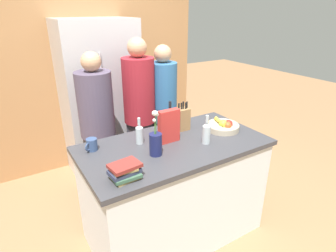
% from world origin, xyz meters
% --- Properties ---
extents(ground_plane, '(14.00, 14.00, 0.00)m').
position_xyz_m(ground_plane, '(0.00, 0.00, 0.00)').
color(ground_plane, '#936B47').
extents(kitchen_island, '(1.55, 0.82, 0.93)m').
position_xyz_m(kitchen_island, '(0.00, 0.00, 0.47)').
color(kitchen_island, silver).
rests_on(kitchen_island, ground_plane).
extents(back_wall_wood, '(2.75, 0.12, 2.60)m').
position_xyz_m(back_wall_wood, '(0.00, 1.83, 1.30)').
color(back_wall_wood, '#AD7A4C').
rests_on(back_wall_wood, ground_plane).
extents(refrigerator, '(0.86, 0.62, 1.86)m').
position_xyz_m(refrigerator, '(-0.12, 1.47, 0.93)').
color(refrigerator, '#B7B7BC').
rests_on(refrigerator, ground_plane).
extents(fruit_bowl, '(0.30, 0.30, 0.10)m').
position_xyz_m(fruit_bowl, '(0.53, 0.00, 0.97)').
color(fruit_bowl, tan).
rests_on(fruit_bowl, kitchen_island).
extents(knife_block, '(0.11, 0.09, 0.27)m').
position_xyz_m(knife_block, '(0.22, 0.21, 1.04)').
color(knife_block, olive).
rests_on(knife_block, kitchen_island).
extents(flower_vase, '(0.10, 0.10, 0.36)m').
position_xyz_m(flower_vase, '(-0.22, -0.08, 1.04)').
color(flower_vase, '#191E4C').
rests_on(flower_vase, kitchen_island).
extents(cereal_box, '(0.18, 0.06, 0.28)m').
position_xyz_m(cereal_box, '(-0.02, 0.06, 1.07)').
color(cereal_box, red).
rests_on(cereal_box, kitchen_island).
extents(coffee_mug, '(0.11, 0.09, 0.10)m').
position_xyz_m(coffee_mug, '(-0.61, 0.24, 0.98)').
color(coffee_mug, '#334770').
rests_on(coffee_mug, kitchen_island).
extents(book_stack, '(0.22, 0.16, 0.10)m').
position_xyz_m(book_stack, '(-0.55, -0.26, 0.98)').
color(book_stack, '#99844C').
rests_on(book_stack, kitchen_island).
extents(bottle_oil, '(0.07, 0.07, 0.24)m').
position_xyz_m(bottle_oil, '(0.23, -0.13, 1.03)').
color(bottle_oil, '#B2BCC1').
rests_on(bottle_oil, kitchen_island).
extents(bottle_vinegar, '(0.07, 0.07, 0.25)m').
position_xyz_m(bottle_vinegar, '(0.16, 0.33, 1.03)').
color(bottle_vinegar, black).
rests_on(bottle_vinegar, kitchen_island).
extents(bottle_wine, '(0.06, 0.06, 0.22)m').
position_xyz_m(bottle_wine, '(-0.24, 0.16, 1.02)').
color(bottle_wine, '#B2BCC1').
rests_on(bottle_wine, kitchen_island).
extents(person_at_sink, '(0.35, 0.35, 1.60)m').
position_xyz_m(person_at_sink, '(-0.37, 0.84, 0.90)').
color(person_at_sink, '#383842').
rests_on(person_at_sink, ground_plane).
extents(person_in_blue, '(0.34, 0.34, 1.70)m').
position_xyz_m(person_in_blue, '(0.10, 0.85, 0.96)').
color(person_in_blue, '#383842').
rests_on(person_in_blue, ground_plane).
extents(person_in_red_tee, '(0.31, 0.31, 1.61)m').
position_xyz_m(person_in_red_tee, '(0.40, 0.86, 0.91)').
color(person_in_red_tee, '#383842').
rests_on(person_in_red_tee, ground_plane).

